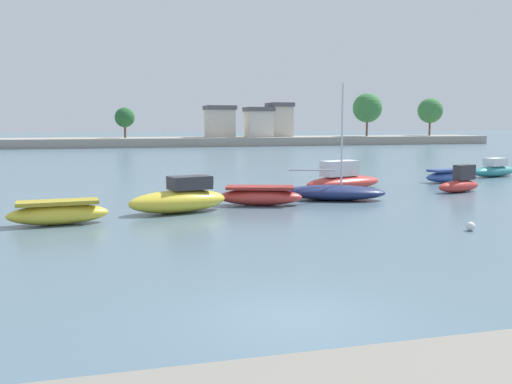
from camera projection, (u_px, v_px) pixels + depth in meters
ground_plane at (297, 320)px, 11.79m from camera, size 400.00×400.00×0.00m
moored_boat_2 at (58, 213)px, 22.64m from camera, size 3.99×1.60×0.97m
moored_boat_3 at (180, 199)px, 25.60m from camera, size 4.92×2.87×1.62m
moored_boat_4 at (260, 196)px, 27.82m from camera, size 4.37×2.61×0.94m
moored_boat_5 at (334, 192)px, 29.69m from camera, size 5.67×3.85×6.02m
moored_boat_6 at (343, 180)px, 34.06m from camera, size 5.75×3.36×1.75m
moored_boat_7 at (460, 183)px, 32.91m from camera, size 3.38×1.84×1.58m
moored_boat_8 at (449, 176)px, 38.20m from camera, size 3.91×1.80×0.89m
moored_boat_9 at (494, 170)px, 42.02m from camera, size 4.72×2.50×1.38m
mooring_buoy_1 at (471, 226)px, 21.36m from camera, size 0.34×0.34×0.34m
distant_shoreline at (151, 134)px, 91.79m from camera, size 126.31×10.30×8.94m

